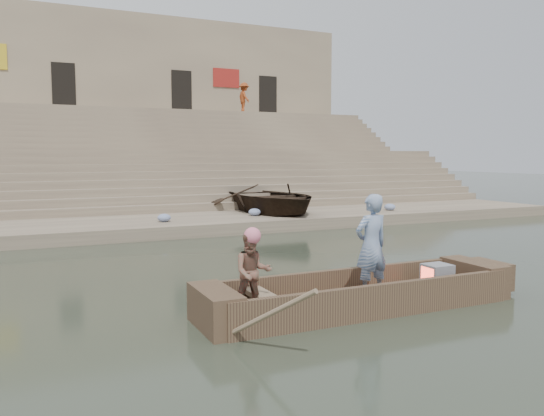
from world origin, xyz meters
TOP-DOWN VIEW (x-y plane):
  - ground at (0.00, 0.00)m, footprint 120.00×120.00m
  - lower_landing at (0.00, 8.00)m, footprint 32.00×4.00m
  - mid_landing at (0.00, 15.50)m, footprint 32.00×3.00m
  - upper_landing at (0.00, 22.50)m, footprint 32.00×3.00m
  - ghat_steps at (0.00, 17.19)m, footprint 32.00×11.00m
  - building_wall at (0.00, 26.50)m, footprint 32.00×5.07m
  - main_rowboat at (0.55, -2.73)m, footprint 5.00×1.30m
  - rowboat_trim at (0.75, -2.74)m, footprint 6.04×2.63m
  - standing_man at (0.70, -2.84)m, footprint 0.66×0.46m
  - rowing_man at (-1.45, -2.85)m, footprint 0.68×0.58m
  - television at (2.21, -2.73)m, footprint 0.46×0.42m
  - beached_rowboat at (4.14, 8.52)m, footprint 3.95×5.43m
  - pedestrian at (8.30, 21.60)m, footprint 0.68×1.19m
  - cloth_bundles at (3.78, 7.94)m, footprint 9.46×2.47m

SIDE VIEW (x-z plane):
  - ground at x=0.00m, z-range 0.00..0.00m
  - main_rowboat at x=0.55m, z-range 0.00..0.22m
  - lower_landing at x=0.00m, z-range 0.00..0.40m
  - rowboat_trim at x=0.75m, z-range -0.64..1.25m
  - television at x=2.21m, z-range 0.22..0.62m
  - cloth_bundles at x=3.78m, z-range 0.40..0.66m
  - rowing_man at x=-1.45m, z-range 0.22..1.44m
  - beached_rowboat at x=4.14m, z-range 0.40..1.50m
  - standing_man at x=0.70m, z-range 0.22..1.94m
  - mid_landing at x=0.00m, z-range 0.00..2.80m
  - ghat_steps at x=0.00m, z-range -0.80..4.40m
  - upper_landing at x=0.00m, z-range 0.00..5.20m
  - building_wall at x=0.00m, z-range 0.00..11.20m
  - pedestrian at x=8.30m, z-range 5.20..7.04m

